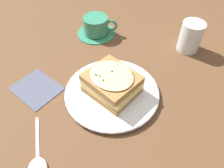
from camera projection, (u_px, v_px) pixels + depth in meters
ground_plane at (116, 93)px, 0.64m from camera, size 2.40×2.40×0.00m
dinner_plate at (112, 92)px, 0.63m from camera, size 0.27×0.27×0.02m
sandwich at (112, 83)px, 0.60m from camera, size 0.17×0.16×0.07m
teacup_with_saucer at (96, 26)px, 0.81m from camera, size 0.15×0.14×0.07m
water_glass at (191, 37)px, 0.74m from camera, size 0.07×0.07×0.10m
spoon at (37, 166)px, 0.49m from camera, size 0.12×0.15×0.01m
napkin at (36, 88)px, 0.65m from camera, size 0.16×0.14×0.00m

